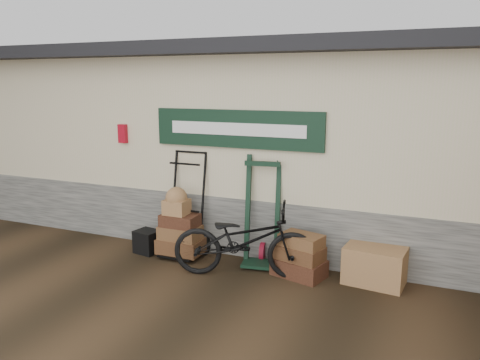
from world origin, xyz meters
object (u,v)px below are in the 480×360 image
at_px(porter_trolley, 186,203).
at_px(black_trunk, 147,242).
at_px(bicycle, 244,237).
at_px(wicker_hamper, 375,265).
at_px(suitcase_stack, 299,255).
at_px(green_barrow, 262,211).

relative_size(porter_trolley, black_trunk, 4.54).
relative_size(porter_trolley, bicycle, 0.83).
bearing_deg(wicker_hamper, suitcase_stack, -171.18).
distance_m(porter_trolley, wicker_hamper, 2.89).
bearing_deg(black_trunk, green_barrow, 8.61).
relative_size(porter_trolley, wicker_hamper, 2.12).
distance_m(suitcase_stack, bicycle, 0.79).
bearing_deg(bicycle, black_trunk, 66.07).
relative_size(green_barrow, black_trunk, 4.46).
distance_m(green_barrow, bicycle, 0.57).
bearing_deg(suitcase_stack, wicker_hamper, 8.82).
bearing_deg(wicker_hamper, bicycle, -164.91).
xyz_separation_m(porter_trolley, green_barrow, (1.22, 0.07, -0.01)).
relative_size(wicker_hamper, bicycle, 0.39).
distance_m(porter_trolley, suitcase_stack, 1.92).
height_order(suitcase_stack, wicker_hamper, suitcase_stack).
height_order(porter_trolley, green_barrow, porter_trolley).
bearing_deg(suitcase_stack, bicycle, -156.59).
bearing_deg(suitcase_stack, porter_trolley, 175.07).
bearing_deg(wicker_hamper, black_trunk, -176.70).
bearing_deg(porter_trolley, bicycle, -21.90).
relative_size(black_trunk, bicycle, 0.18).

